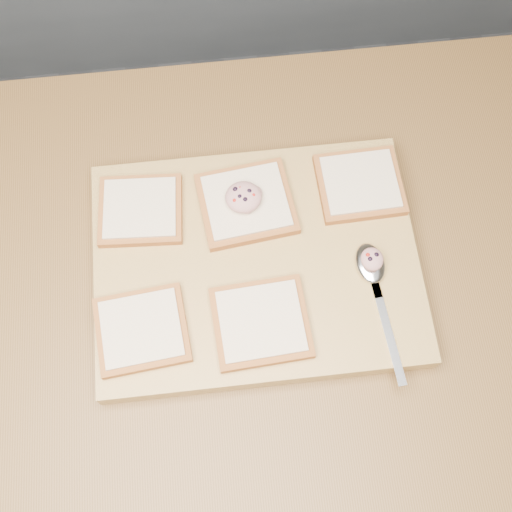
{
  "coord_description": "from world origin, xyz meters",
  "views": [
    {
      "loc": [
        -0.16,
        -0.29,
        1.77
      ],
      "look_at": [
        -0.12,
        0.03,
        0.95
      ],
      "focal_mm": 45.0,
      "sensor_mm": 36.0,
      "label": 1
    }
  ],
  "objects_px": {
    "bread_far_center": "(246,203)",
    "spoon": "(373,273)",
    "cutting_board": "(256,264)",
    "tuna_salad_dollop": "(243,197)"
  },
  "relations": [
    {
      "from": "tuna_salad_dollop",
      "to": "bread_far_center",
      "type": "bearing_deg",
      "value": 4.97
    },
    {
      "from": "tuna_salad_dollop",
      "to": "cutting_board",
      "type": "bearing_deg",
      "value": -84.08
    },
    {
      "from": "spoon",
      "to": "bread_far_center",
      "type": "bearing_deg",
      "value": 142.54
    },
    {
      "from": "cutting_board",
      "to": "tuna_salad_dollop",
      "type": "height_order",
      "value": "tuna_salad_dollop"
    },
    {
      "from": "cutting_board",
      "to": "spoon",
      "type": "bearing_deg",
      "value": -14.57
    },
    {
      "from": "bread_far_center",
      "to": "spoon",
      "type": "height_order",
      "value": "bread_far_center"
    },
    {
      "from": "cutting_board",
      "to": "bread_far_center",
      "type": "relative_size",
      "value": 3.16
    },
    {
      "from": "bread_far_center",
      "to": "spoon",
      "type": "distance_m",
      "value": 0.2
    },
    {
      "from": "bread_far_center",
      "to": "spoon",
      "type": "xyz_separation_m",
      "value": [
        0.16,
        -0.12,
        -0.0
      ]
    },
    {
      "from": "cutting_board",
      "to": "tuna_salad_dollop",
      "type": "distance_m",
      "value": 0.1
    }
  ]
}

